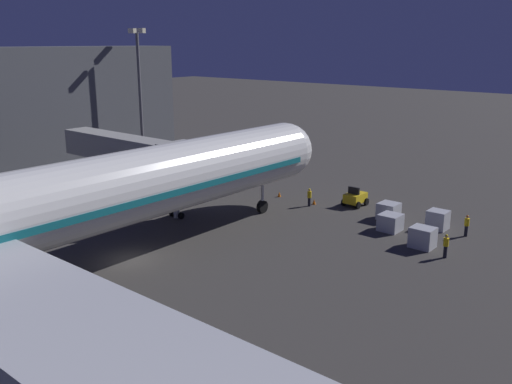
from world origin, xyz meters
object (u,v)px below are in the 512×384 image
at_px(baggage_container_near_belt, 423,237).
at_px(ground_crew_under_port_wing, 446,245).
at_px(baggage_container_spare, 390,222).
at_px(ground_crew_by_belt_loader, 467,225).
at_px(ground_crew_near_nose_gear, 309,196).
at_px(traffic_cone_nose_port, 314,202).
at_px(baggage_container_mid_row, 389,211).
at_px(apron_floodlight_mast, 140,87).
at_px(pushback_tug, 355,198).
at_px(jet_bridge, 139,152).
at_px(baggage_container_far_row, 438,220).
at_px(traffic_cone_nose_starboard, 279,194).

distance_m(baggage_container_near_belt, ground_crew_under_port_wing, 2.48).
xyz_separation_m(baggage_container_spare, ground_crew_by_belt_loader, (-5.55, -2.71, 0.29)).
distance_m(ground_crew_near_nose_gear, traffic_cone_nose_port, 1.08).
xyz_separation_m(baggage_container_mid_row, traffic_cone_nose_port, (7.92, 0.40, -0.49)).
bearing_deg(traffic_cone_nose_port, ground_crew_under_port_wing, 160.68).
bearing_deg(traffic_cone_nose_port, baggage_container_spare, 165.88).
bearing_deg(apron_floodlight_mast, ground_crew_near_nose_gear, 176.47).
bearing_deg(ground_crew_near_nose_gear, pushback_tug, -137.27).
relative_size(jet_bridge, baggage_container_near_belt, 10.12).
distance_m(pushback_tug, ground_crew_near_nose_gear, 4.59).
height_order(pushback_tug, ground_crew_by_belt_loader, pushback_tug).
bearing_deg(baggage_container_spare, pushback_tug, -37.18).
relative_size(jet_bridge, traffic_cone_nose_port, 33.43).
bearing_deg(baggage_container_near_belt, ground_crew_under_port_wing, 155.99).
bearing_deg(traffic_cone_nose_port, ground_crew_near_nose_gear, 87.31).
relative_size(baggage_container_far_row, traffic_cone_nose_port, 3.01).
bearing_deg(baggage_container_mid_row, jet_bridge, 31.01).
xyz_separation_m(baggage_container_spare, ground_crew_under_port_wing, (-6.09, 3.08, 0.29)).
bearing_deg(jet_bridge, traffic_cone_nose_starboard, -123.94).
relative_size(apron_floodlight_mast, baggage_container_far_row, 10.47).
bearing_deg(traffic_cone_nose_starboard, baggage_container_near_belt, 165.88).
height_order(apron_floodlight_mast, baggage_container_far_row, apron_floodlight_mast).
relative_size(apron_floodlight_mast, ground_crew_by_belt_loader, 9.37).
bearing_deg(ground_crew_near_nose_gear, baggage_container_near_belt, 164.72).
bearing_deg(apron_floodlight_mast, jet_bridge, 140.55).
height_order(ground_crew_by_belt_loader, ground_crew_under_port_wing, ground_crew_under_port_wing).
distance_m(baggage_container_spare, ground_crew_by_belt_loader, 6.18).
bearing_deg(ground_crew_near_nose_gear, traffic_cone_nose_starboard, -10.51).
distance_m(baggage_container_mid_row, traffic_cone_nose_starboard, 12.34).
bearing_deg(baggage_container_mid_row, baggage_container_far_row, -177.29).
distance_m(ground_crew_by_belt_loader, traffic_cone_nose_port, 15.08).
relative_size(baggage_container_near_belt, baggage_container_mid_row, 1.04).
height_order(apron_floodlight_mast, traffic_cone_nose_starboard, apron_floodlight_mast).
xyz_separation_m(baggage_container_mid_row, ground_crew_near_nose_gear, (7.96, 1.21, 0.23)).
height_order(baggage_container_mid_row, baggage_container_far_row, baggage_container_far_row).
bearing_deg(pushback_tug, traffic_cone_nose_port, 34.64).
bearing_deg(traffic_cone_nose_port, pushback_tug, -145.36).
bearing_deg(traffic_cone_nose_port, apron_floodlight_mast, -1.85).
relative_size(jet_bridge, ground_crew_by_belt_loader, 9.95).
relative_size(apron_floodlight_mast, baggage_container_near_belt, 9.54).
bearing_deg(jet_bridge, baggage_container_spare, -156.77).
bearing_deg(baggage_container_near_belt, apron_floodlight_mast, -7.44).
bearing_deg(jet_bridge, ground_crew_by_belt_loader, -156.19).
height_order(ground_crew_under_port_wing, traffic_cone_nose_starboard, ground_crew_under_port_wing).
height_order(baggage_container_near_belt, traffic_cone_nose_port, baggage_container_near_belt).
bearing_deg(apron_floodlight_mast, traffic_cone_nose_starboard, 177.80).
height_order(jet_bridge, pushback_tug, jet_bridge).
relative_size(baggage_container_far_row, traffic_cone_nose_starboard, 3.01).
bearing_deg(baggage_container_near_belt, ground_crew_by_belt_loader, -109.75).
bearing_deg(baggage_container_mid_row, baggage_container_spare, 119.63).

